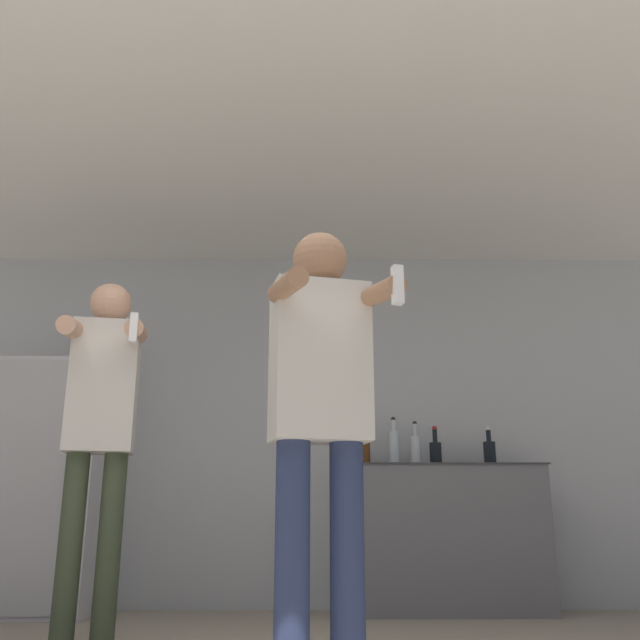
% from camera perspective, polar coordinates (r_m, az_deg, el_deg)
% --- Properties ---
extents(wall_back, '(7.00, 0.06, 2.55)m').
position_cam_1_polar(wall_back, '(5.28, -3.82, -8.20)').
color(wall_back, '#B2B7BC').
rests_on(wall_back, ground_plane).
extents(ceiling_slab, '(7.00, 3.77, 0.05)m').
position_cam_1_polar(ceiling_slab, '(4.13, -4.78, 13.53)').
color(ceiling_slab, silver).
rests_on(ceiling_slab, wall_back).
extents(refrigerator, '(0.73, 0.71, 1.60)m').
position_cam_1_polar(refrigerator, '(5.16, -20.82, -12.28)').
color(refrigerator, silver).
rests_on(refrigerator, ground_plane).
extents(counter, '(1.29, 0.56, 0.94)m').
position_cam_1_polar(counter, '(4.99, 10.10, -16.80)').
color(counter, slate).
rests_on(counter, ground_plane).
extents(bottle_green_wine, '(0.07, 0.07, 0.34)m').
position_cam_1_polar(bottle_green_wine, '(5.00, 5.94, -10.07)').
color(bottle_green_wine, silver).
rests_on(bottle_green_wine, counter).
extents(bottle_amber_bourbon, '(0.08, 0.08, 0.28)m').
position_cam_1_polar(bottle_amber_bourbon, '(5.03, 9.23, -10.37)').
color(bottle_amber_bourbon, black).
rests_on(bottle_amber_bourbon, counter).
extents(bottle_brown_liquor, '(0.08, 0.08, 0.27)m').
position_cam_1_polar(bottle_brown_liquor, '(5.11, 13.42, -10.22)').
color(bottle_brown_liquor, black).
rests_on(bottle_brown_liquor, counter).
extents(bottle_dark_rum, '(0.07, 0.07, 0.26)m').
position_cam_1_polar(bottle_dark_rum, '(4.97, 3.62, -10.49)').
color(bottle_dark_rum, '#563314').
rests_on(bottle_dark_rum, counter).
extents(bottle_clear_vodka, '(0.07, 0.07, 0.31)m').
position_cam_1_polar(bottle_clear_vodka, '(5.01, 7.67, -10.22)').
color(bottle_clear_vodka, silver).
rests_on(bottle_clear_vodka, counter).
extents(person_woman_foreground, '(0.52, 0.60, 1.68)m').
position_cam_1_polar(person_woman_foreground, '(2.74, 0.07, -6.46)').
color(person_woman_foreground, navy).
rests_on(person_woman_foreground, ground_plane).
extents(person_man_side, '(0.45, 0.48, 1.74)m').
position_cam_1_polar(person_man_side, '(3.69, -17.12, -7.25)').
color(person_man_side, '#38422D').
rests_on(person_man_side, ground_plane).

